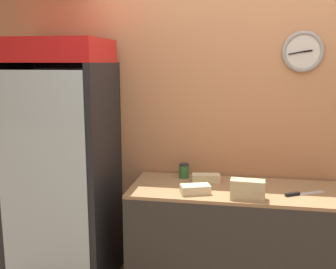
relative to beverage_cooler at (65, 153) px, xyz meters
name	(u,v)px	position (x,y,z in m)	size (l,w,h in m)	color
wall_back	(238,122)	(1.41, 0.35, 0.24)	(5.20, 0.09, 2.70)	tan
prep_counter	(234,243)	(1.41, -0.03, -0.66)	(1.62, 0.65, 0.90)	#332D28
beverage_cooler	(65,153)	(0.00, 0.00, 0.00)	(0.80, 0.70, 2.03)	black
sandwich_stack_bottom	(247,194)	(1.48, -0.26, -0.18)	(0.24, 0.11, 0.07)	tan
sandwich_stack_middle	(248,185)	(1.48, -0.26, -0.11)	(0.24, 0.12, 0.07)	tan
sandwich_flat_left	(195,189)	(1.11, -0.21, -0.18)	(0.24, 0.18, 0.07)	beige
sandwich_flat_right	(206,178)	(1.16, 0.10, -0.18)	(0.24, 0.13, 0.06)	beige
chefs_knife	(299,194)	(1.86, -0.10, -0.21)	(0.30, 0.19, 0.02)	silver
condiment_jar	(184,171)	(0.97, 0.18, -0.15)	(0.08, 0.08, 0.12)	#336B38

